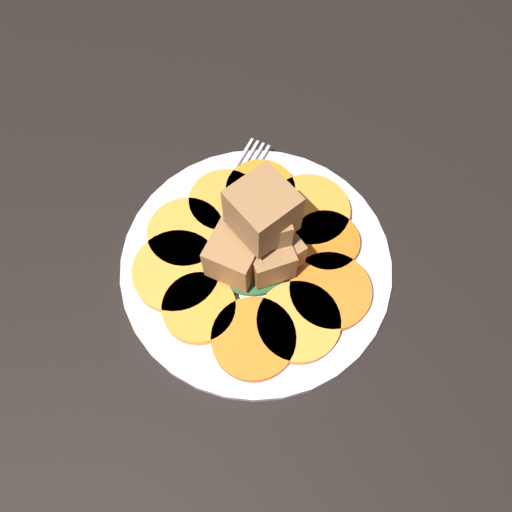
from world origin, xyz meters
TOP-DOWN VIEW (x-y plane):
  - table_slab at (0.00, 0.00)cm, footprint 120.00×120.00cm
  - plate at (0.00, 0.00)cm, footprint 26.50×26.50cm
  - carrot_slice_0 at (3.07, -6.74)cm, footprint 7.58×7.58cm
  - carrot_slice_1 at (6.40, -4.26)cm, footprint 8.37×8.37cm
  - carrot_slice_2 at (7.30, 0.11)cm, footprint 6.81×6.81cm
  - carrot_slice_3 at (5.71, 5.56)cm, footprint 7.65×7.65cm
  - carrot_slice_4 at (1.71, 7.29)cm, footprint 7.67×7.67cm
  - carrot_slice_5 at (-2.57, 7.29)cm, footprint 7.69×7.69cm
  - carrot_slice_6 at (-6.15, 3.53)cm, footprint 6.49×6.49cm
  - carrot_slice_7 at (-7.51, -0.14)cm, footprint 8.15×8.15cm
  - carrot_slice_8 at (-5.63, -5.12)cm, footprint 7.14×7.14cm
  - carrot_slice_9 at (-2.12, -6.75)cm, footprint 7.23×7.23cm
  - center_pile at (0.23, 0.31)cm, footprint 9.22×8.09cm
  - fork at (-1.34, -6.60)cm, footprint 19.10×8.06cm

SIDE VIEW (x-z plane):
  - table_slab at x=0.00cm, z-range 0.00..2.00cm
  - plate at x=0.00cm, z-range 1.99..3.04cm
  - fork at x=-1.34cm, z-range 3.10..3.50cm
  - carrot_slice_0 at x=3.07cm, z-range 3.10..4.21cm
  - carrot_slice_1 at x=6.40cm, z-range 3.10..4.21cm
  - carrot_slice_2 at x=7.30cm, z-range 3.10..4.21cm
  - carrot_slice_3 at x=5.71cm, z-range 3.10..4.21cm
  - carrot_slice_4 at x=1.71cm, z-range 3.10..4.21cm
  - carrot_slice_5 at x=-2.57cm, z-range 3.10..4.21cm
  - carrot_slice_6 at x=-6.15cm, z-range 3.10..4.21cm
  - carrot_slice_7 at x=-7.51cm, z-range 3.10..4.21cm
  - carrot_slice_8 at x=-5.63cm, z-range 3.10..4.21cm
  - carrot_slice_9 at x=-2.12cm, z-range 3.10..4.21cm
  - center_pile at x=0.23cm, z-range 1.93..13.01cm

